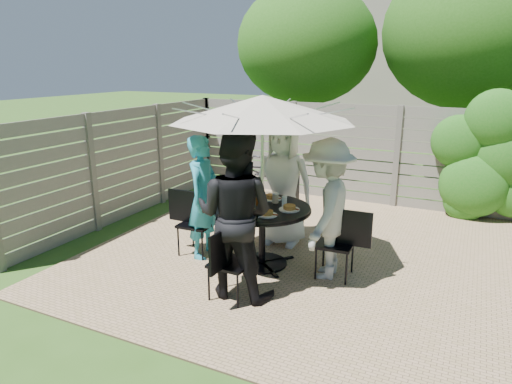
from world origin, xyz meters
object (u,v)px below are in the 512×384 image
at_px(plate_right, 289,208).
at_px(plate_extra, 267,214).
at_px(chair_left, 196,236).
at_px(glass_front, 263,208).
at_px(chair_front, 231,278).
at_px(chair_right, 336,257).
at_px(chair_back, 285,221).
at_px(person_right, 327,210).
at_px(coffee_cup, 275,198).
at_px(plate_left, 236,202).
at_px(person_left, 204,198).
at_px(plate_front, 251,213).
at_px(person_front, 235,215).
at_px(patio_table, 262,225).
at_px(person_back, 283,184).
at_px(syrup_jug, 259,199).
at_px(glass_right, 284,201).
at_px(plate_back, 272,197).
at_px(umbrella, 263,109).
at_px(glass_left, 240,202).
at_px(bicycle, 265,173).
at_px(glass_back, 262,195).

bearing_deg(plate_right, plate_extra, -116.75).
height_order(chair_left, glass_front, glass_front).
xyz_separation_m(chair_front, chair_right, (0.89, 1.03, 0.00)).
bearing_deg(plate_right, chair_back, 114.54).
distance_m(person_right, coffee_cup, 0.76).
relative_size(plate_extra, glass_front, 1.71).
height_order(chair_back, plate_left, chair_back).
bearing_deg(person_left, plate_extra, -106.54).
bearing_deg(chair_left, chair_right, 2.25).
relative_size(plate_front, plate_extra, 1.08).
xyz_separation_m(person_right, plate_left, (-1.19, -0.09, -0.04)).
relative_size(person_front, glass_front, 13.52).
distance_m(patio_table, person_back, 0.90).
bearing_deg(coffee_cup, plate_extra, -77.04).
relative_size(plate_left, coffee_cup, 2.17).
bearing_deg(plate_right, syrup_jug, 177.42).
distance_m(plate_right, coffee_cup, 0.34).
distance_m(plate_extra, syrup_jug, 0.43).
relative_size(chair_back, glass_right, 7.03).
bearing_deg(glass_front, plate_back, 103.82).
distance_m(patio_table, person_right, 0.88).
xyz_separation_m(umbrella, person_front, (0.06, -0.83, -1.08)).
bearing_deg(plate_front, plate_extra, 22.65).
relative_size(chair_left, plate_left, 3.46).
bearing_deg(plate_front, chair_left, 163.72).
distance_m(patio_table, glass_left, 0.42).
distance_m(chair_right, person_right, 0.61).
distance_m(plate_right, syrup_jug, 0.43).
bearing_deg(syrup_jug, person_left, -172.07).
bearing_deg(person_back, person_front, -90.00).
height_order(glass_right, bicycle, glass_right).
height_order(plate_back, plate_extra, same).
distance_m(person_right, bicycle, 3.66).
xyz_separation_m(plate_left, glass_back, (0.24, 0.28, 0.05)).
bearing_deg(glass_left, glass_right, 26.21).
relative_size(plate_front, coffee_cup, 2.17).
xyz_separation_m(chair_back, chair_front, (0.14, -1.93, -0.03)).
bearing_deg(glass_back, bicycle, 113.94).
relative_size(chair_left, chair_front, 1.03).
xyz_separation_m(plate_right, glass_right, (-0.11, 0.10, 0.05)).
bearing_deg(chair_left, syrup_jug, 5.40).
distance_m(person_back, glass_left, 0.97).
height_order(plate_left, bicycle, bicycle).
bearing_deg(patio_table, glass_front, -63.79).
bearing_deg(chair_left, plate_extra, -12.44).
height_order(umbrella, plate_extra, umbrella).
height_order(chair_back, person_left, person_left).
bearing_deg(chair_back, patio_table, 6.85).
height_order(patio_table, syrup_jug, syrup_jug).
bearing_deg(glass_right, person_front, -101.31).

